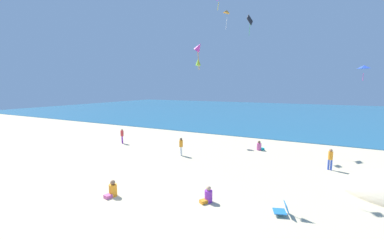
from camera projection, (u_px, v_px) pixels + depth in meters
name	position (u px, v px, depth m)	size (l,w,h in m)	color
ground_plane	(219.00, 158.00, 19.15)	(120.00, 120.00, 0.00)	beige
ocean_water	(286.00, 112.00, 53.03)	(120.00, 60.00, 0.05)	#236084
beach_chair_far_right	(283.00, 210.00, 10.57)	(0.76, 0.72, 0.57)	#2370B2
person_0	(122.00, 135.00, 23.95)	(0.40, 0.40, 1.44)	purple
person_1	(208.00, 196.00, 11.76)	(0.61, 0.70, 0.79)	purple
person_2	(181.00, 145.00, 19.68)	(0.40, 0.40, 1.43)	white
person_3	(330.00, 158.00, 16.26)	(0.33, 0.33, 1.42)	blue
person_4	(259.00, 147.00, 21.47)	(0.70, 0.71, 0.82)	#D8599E
person_6	(112.00, 190.00, 12.38)	(0.47, 0.71, 0.83)	orange
kite_black	(250.00, 20.00, 23.01)	(0.36, 1.08, 1.94)	black
kite_blue	(364.00, 67.00, 17.03)	(0.77, 0.70, 1.06)	blue
kite_lime	(198.00, 62.00, 24.72)	(0.70, 0.72, 1.10)	#99DB33
kite_magenta	(199.00, 47.00, 13.31)	(0.56, 0.40, 1.46)	#DB3DA8
kite_orange	(227.00, 12.00, 22.22)	(0.53, 0.69, 1.70)	orange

